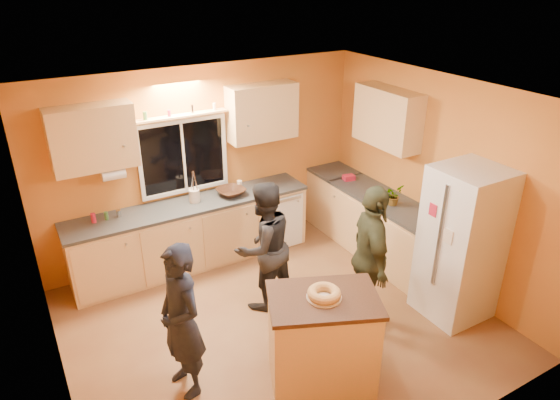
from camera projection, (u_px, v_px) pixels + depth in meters
ground at (279, 323)px, 5.71m from camera, size 4.50×4.50×0.00m
room_shell at (269, 179)px, 5.39m from camera, size 4.54×4.04×2.61m
back_counter at (218, 227)px, 6.85m from camera, size 4.23×0.62×0.90m
right_counter at (385, 229)px, 6.79m from camera, size 0.62×1.84×0.90m
refrigerator at (461, 244)px, 5.55m from camera, size 0.72×0.70×1.80m
island at (322, 339)px, 4.73m from camera, size 1.20×1.03×0.98m
bundt_pastry at (324, 294)px, 4.51m from camera, size 0.31×0.31×0.09m
person_left at (181, 322)px, 4.53m from camera, size 0.46×0.62×1.56m
person_center at (264, 246)px, 5.72m from camera, size 0.86×0.72×1.57m
person_right at (371, 258)px, 5.39m from camera, size 0.78×1.07×1.68m
mixing_bowl at (231, 192)px, 6.72m from camera, size 0.43×0.43×0.09m
utensil_crock at (194, 196)px, 6.51m from camera, size 0.14×0.14×0.17m
potted_plant at (393, 195)px, 6.41m from camera, size 0.29×0.27×0.27m
red_box at (349, 178)px, 7.19m from camera, size 0.18×0.15×0.07m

